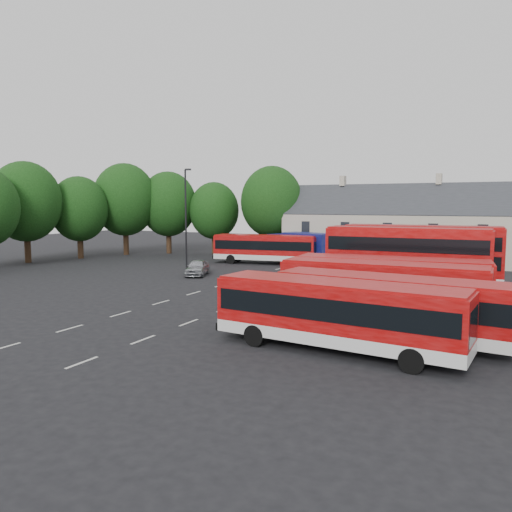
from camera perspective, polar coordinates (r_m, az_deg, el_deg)
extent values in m
plane|color=black|center=(36.43, -8.89, -4.72)|extent=(140.00, 140.00, 0.00)
cube|color=beige|center=(26.61, -26.90, -9.30)|extent=(0.15, 1.80, 0.01)
cube|color=beige|center=(29.06, -20.51, -7.76)|extent=(0.15, 1.80, 0.01)
cube|color=beige|center=(31.84, -15.20, -6.41)|extent=(0.15, 1.80, 0.01)
cube|color=beige|center=(34.85, -10.81, -5.23)|extent=(0.15, 1.80, 0.01)
cube|color=beige|center=(38.04, -7.14, -4.23)|extent=(0.15, 1.80, 0.01)
cube|color=beige|center=(41.38, -4.06, -3.37)|extent=(0.15, 1.80, 0.01)
cube|color=beige|center=(44.82, -1.45, -2.63)|extent=(0.15, 1.80, 0.01)
cube|color=beige|center=(48.35, 0.78, -1.99)|extent=(0.15, 1.80, 0.01)
cube|color=beige|center=(51.95, 2.71, -1.44)|extent=(0.15, 1.80, 0.01)
cube|color=beige|center=(22.90, -19.27, -11.42)|extent=(0.15, 1.80, 0.01)
cube|color=beige|center=(25.71, -12.79, -9.31)|extent=(0.15, 1.80, 0.01)
cube|color=beige|center=(28.81, -7.70, -7.55)|extent=(0.15, 1.80, 0.01)
cube|color=beige|center=(32.11, -3.65, -6.10)|extent=(0.15, 1.80, 0.01)
cube|color=beige|center=(35.55, -0.39, -4.90)|extent=(0.15, 1.80, 0.01)
cube|color=beige|center=(39.10, 2.27, -3.91)|extent=(0.15, 1.80, 0.01)
cube|color=beige|center=(42.72, 4.49, -3.07)|extent=(0.15, 1.80, 0.01)
cube|color=beige|center=(46.41, 6.35, -2.37)|extent=(0.15, 1.80, 0.01)
cube|color=beige|center=(50.15, 7.94, -1.76)|extent=(0.15, 1.80, 0.01)
cylinder|color=black|center=(62.74, -24.65, 1.22)|extent=(0.70, 0.70, 4.20)
ellipsoid|color=black|center=(62.57, -24.85, 5.67)|extent=(7.92, 7.92, 9.11)
cylinder|color=black|center=(65.21, -19.43, 1.36)|extent=(0.70, 0.70, 3.67)
ellipsoid|color=black|center=(65.03, -19.56, 5.10)|extent=(6.93, 6.93, 7.97)
cylinder|color=black|center=(68.14, -14.64, 1.98)|extent=(0.70, 0.70, 4.38)
ellipsoid|color=black|center=(67.99, -14.76, 6.25)|extent=(8.25, 8.25, 9.49)
cylinder|color=black|center=(68.75, -9.93, 1.98)|extent=(0.70, 0.70, 4.02)
ellipsoid|color=black|center=(68.59, -10.00, 5.87)|extent=(7.59, 7.59, 8.73)
cylinder|color=black|center=(67.08, -4.78, 1.72)|extent=(0.70, 0.70, 3.50)
ellipsoid|color=black|center=(66.90, -4.81, 5.19)|extent=(6.60, 6.60, 7.59)
cylinder|color=black|center=(64.17, 1.80, 1.86)|extent=(0.70, 0.70, 4.20)
ellipsoid|color=black|center=(64.00, 1.81, 6.21)|extent=(7.92, 7.92, 9.11)
cube|color=beige|center=(59.63, 19.96, 1.81)|extent=(35.00, 7.00, 5.50)
cube|color=#2D3035|center=(59.51, 20.05, 4.45)|extent=(35.70, 7.13, 7.13)
cube|color=beige|center=(61.80, 9.90, 8.45)|extent=(0.60, 0.90, 1.20)
cube|color=beige|center=(59.56, 20.19, 8.27)|extent=(0.60, 0.90, 1.20)
cube|color=silver|center=(23.22, 9.20, -8.86)|extent=(11.63, 3.55, 0.57)
cube|color=#9E0909|center=(22.93, 9.26, -5.71)|extent=(11.63, 3.55, 2.03)
cube|color=black|center=(22.91, 9.26, -5.58)|extent=(11.18, 3.57, 0.99)
cube|color=#9E0909|center=(22.73, 9.30, -3.08)|extent=(11.39, 3.42, 0.12)
cylinder|color=black|center=(23.88, -0.17, -9.07)|extent=(1.06, 0.38, 1.04)
cylinder|color=black|center=(23.34, 18.79, -9.75)|extent=(1.06, 0.38, 1.04)
cube|color=silver|center=(25.42, 14.97, -7.69)|extent=(11.55, 3.62, 0.57)
cube|color=#9E0909|center=(25.15, 15.05, -4.84)|extent=(11.55, 3.62, 2.01)
cube|color=black|center=(25.14, 15.05, -4.72)|extent=(11.10, 3.64, 0.98)
cube|color=#9E0909|center=(24.98, 15.11, -2.45)|extent=(11.31, 3.49, 0.12)
cylinder|color=black|center=(25.70, 6.33, -8.03)|extent=(1.05, 0.38, 1.03)
cylinder|color=black|center=(25.85, 23.53, -8.42)|extent=(1.05, 0.38, 1.03)
cube|color=silver|center=(30.32, 14.08, -5.41)|extent=(11.77, 2.73, 0.59)
cube|color=#9E0909|center=(30.09, 14.14, -2.91)|extent=(11.77, 2.73, 2.08)
cube|color=black|center=(30.08, 14.15, -2.81)|extent=(11.30, 2.79, 1.02)
cube|color=#9E0909|center=(29.94, 14.20, -0.84)|extent=(11.54, 2.62, 0.13)
cylinder|color=black|center=(30.25, 6.55, -5.86)|extent=(1.07, 0.30, 1.07)
cylinder|color=black|center=(31.02, 21.39, -5.94)|extent=(1.07, 0.30, 1.07)
cube|color=silver|center=(32.84, 15.10, -4.56)|extent=(12.01, 3.74, 0.59)
cube|color=#9E0909|center=(32.62, 15.16, -2.24)|extent=(12.01, 3.74, 2.09)
cube|color=black|center=(32.62, 15.16, -2.14)|extent=(11.55, 3.76, 1.02)
cube|color=#9E0909|center=(32.49, 15.21, -0.31)|extent=(11.77, 3.61, 0.13)
cylinder|color=black|center=(32.34, 8.14, -5.10)|extent=(1.10, 0.40, 1.07)
cylinder|color=black|center=(33.91, 21.70, -4.95)|extent=(1.10, 0.40, 1.07)
cube|color=silver|center=(35.77, 16.68, -3.87)|extent=(10.94, 3.88, 0.54)
cube|color=#9E0909|center=(35.58, 16.74, -1.94)|extent=(10.94, 3.88, 1.90)
cube|color=black|center=(35.58, 16.74, -1.86)|extent=(10.52, 3.88, 0.92)
cube|color=#9E0909|center=(35.47, 16.79, -0.35)|extent=(10.71, 3.76, 0.12)
cylinder|color=black|center=(35.98, 10.92, -4.10)|extent=(1.00, 0.40, 0.97)
cylinder|color=black|center=(36.00, 22.42, -4.44)|extent=(1.00, 0.40, 0.97)
cube|color=silver|center=(39.97, 16.74, -2.72)|extent=(12.07, 2.85, 0.60)
cube|color=#9E0909|center=(39.72, 16.83, 0.33)|extent=(12.07, 2.85, 3.67)
cube|color=black|center=(39.79, 16.80, -0.69)|extent=(11.59, 2.91, 1.04)
cube|color=#9E0909|center=(39.58, 16.91, 3.05)|extent=(11.83, 2.74, 0.13)
cylinder|color=black|center=(39.62, 10.92, -3.09)|extent=(1.10, 0.32, 1.10)
cylinder|color=black|center=(40.82, 22.36, -3.17)|extent=(1.10, 0.32, 1.10)
cube|color=black|center=(39.66, 16.86, 1.35)|extent=(11.59, 2.91, 1.04)
cube|color=silver|center=(42.62, 18.24, -2.22)|extent=(12.24, 3.12, 0.61)
cube|color=#9E0909|center=(42.38, 18.34, 0.66)|extent=(12.24, 3.12, 3.70)
cube|color=black|center=(42.44, 18.31, -0.30)|extent=(11.76, 3.18, 1.05)
cube|color=#9E0909|center=(42.25, 18.42, 3.24)|extent=(11.99, 3.01, 0.13)
cylinder|color=black|center=(42.06, 12.75, -2.59)|extent=(1.11, 0.34, 1.11)
cylinder|color=black|center=(43.64, 23.51, -2.64)|extent=(1.11, 0.34, 1.11)
cube|color=black|center=(42.32, 18.37, 1.63)|extent=(11.76, 3.18, 1.05)
cube|color=silver|center=(55.87, 1.06, -0.08)|extent=(11.74, 4.26, 0.57)
cube|color=#9E0909|center=(55.75, 1.06, 1.25)|extent=(11.74, 4.26, 2.03)
cube|color=black|center=(55.74, 1.06, 1.30)|extent=(11.29, 4.25, 0.99)
cube|color=#9E0909|center=(55.67, 1.06, 2.35)|extent=(11.49, 4.12, 0.13)
cylinder|color=black|center=(55.99, -2.89, -0.37)|extent=(1.07, 0.44, 1.04)
cylinder|color=black|center=(56.08, 5.00, -0.38)|extent=(1.07, 0.44, 1.04)
cube|color=black|center=(57.54, 4.98, -0.10)|extent=(8.15, 4.20, 0.30)
cube|color=navy|center=(59.27, 2.74, 1.39)|extent=(2.58, 2.91, 2.36)
cube|color=black|center=(59.84, 2.05, 1.77)|extent=(0.68, 2.04, 1.18)
cube|color=navy|center=(56.72, 5.90, 1.30)|extent=(6.08, 3.93, 2.66)
cylinder|color=black|center=(58.43, 2.18, -0.13)|extent=(1.02, 0.54, 0.98)
cylinder|color=black|center=(56.70, 8.06, -0.38)|extent=(1.02, 0.54, 0.98)
imported|color=#ACAEB4|center=(47.27, -6.73, -1.31)|extent=(3.26, 4.75, 1.50)
cylinder|color=black|center=(52.95, -8.02, 4.21)|extent=(0.18, 0.18, 10.26)
cube|color=black|center=(52.96, -7.78, 9.77)|extent=(0.66, 0.43, 0.18)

